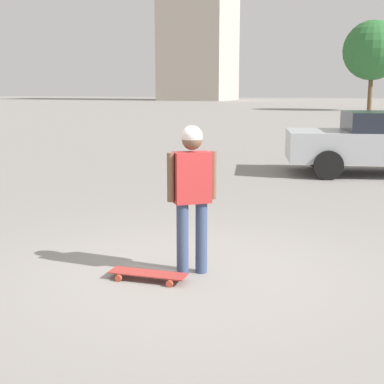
# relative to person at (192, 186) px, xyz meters

# --- Properties ---
(ground_plane) EXTENTS (220.00, 220.00, 0.00)m
(ground_plane) POSITION_rel_person_xyz_m (0.00, 0.00, -0.99)
(ground_plane) COLOR gray
(person) EXTENTS (0.46, 0.40, 1.65)m
(person) POSITION_rel_person_xyz_m (0.00, 0.00, 0.00)
(person) COLOR #38476B
(person) RESTS_ON ground_plane
(skateboard) EXTENTS (0.86, 0.31, 0.08)m
(skateboard) POSITION_rel_person_xyz_m (-0.38, -0.36, -0.93)
(skateboard) COLOR #A5332D
(skateboard) RESTS_ON ground_plane
(car_parked_near) EXTENTS (4.79, 2.80, 1.49)m
(car_parked_near) POSITION_rel_person_xyz_m (2.08, 8.09, -0.21)
(car_parked_near) COLOR #ADB2B7
(car_parked_near) RESTS_ON ground_plane
(building_block_distant) EXTENTS (10.74, 12.94, 26.87)m
(building_block_distant) POSITION_rel_person_xyz_m (-27.03, 83.06, 12.44)
(building_block_distant) COLOR #B2A899
(building_block_distant) RESTS_ON ground_plane
(tree_distant) EXTENTS (5.30, 5.30, 8.02)m
(tree_distant) POSITION_rel_person_xyz_m (1.24, 46.80, 4.36)
(tree_distant) COLOR brown
(tree_distant) RESTS_ON ground_plane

